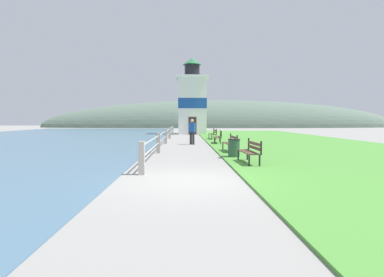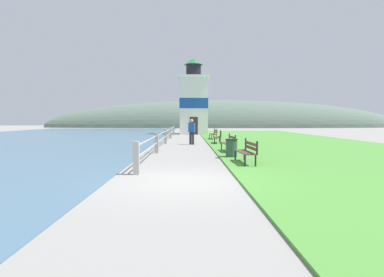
{
  "view_description": "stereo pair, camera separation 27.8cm",
  "coord_description": "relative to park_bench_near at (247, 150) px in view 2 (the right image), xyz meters",
  "views": [
    {
      "loc": [
        -0.12,
        -8.1,
        1.68
      ],
      "look_at": [
        0.44,
        13.84,
        0.3
      ],
      "focal_mm": 28.0,
      "sensor_mm": 36.0,
      "label": 1
    },
    {
      "loc": [
        0.16,
        -8.11,
        1.68
      ],
      "look_at": [
        0.44,
        13.84,
        0.3
      ],
      "focal_mm": 28.0,
      "sensor_mm": 36.0,
      "label": 2
    }
  ],
  "objects": [
    {
      "name": "park_bench_midway",
      "position": [
        -0.11,
        4.09,
        0.0
      ],
      "size": [
        0.53,
        1.76,
        0.94
      ],
      "rotation": [
        0.0,
        0.0,
        3.18
      ],
      "color": "brown",
      "rests_on": "ground_plane"
    },
    {
      "name": "park_bench_by_lighthouse",
      "position": [
        -0.04,
        14.09,
        0.0
      ],
      "size": [
        0.53,
        1.88,
        0.94
      ],
      "rotation": [
        0.0,
        0.0,
        3.17
      ],
      "color": "brown",
      "rests_on": "ground_plane"
    },
    {
      "name": "grass_verge",
      "position": [
        5.16,
        11.43,
        -0.51
      ],
      "size": [
        12.0,
        43.35,
        0.06
      ],
      "color": "#4C8E38",
      "rests_on": "ground_plane"
    },
    {
      "name": "park_bench_far",
      "position": [
        -0.1,
        9.57,
        0.0
      ],
      "size": [
        0.61,
        1.81,
        0.94
      ],
      "rotation": [
        0.0,
        0.0,
        3.06
      ],
      "color": "brown",
      "rests_on": "ground_plane"
    },
    {
      "name": "lighthouse",
      "position": [
        -1.57,
        24.34,
        3.28
      ],
      "size": [
        3.69,
        3.69,
        8.86
      ],
      "color": "white",
      "rests_on": "ground_plane"
    },
    {
      "name": "ground_plane",
      "position": [
        -2.37,
        -3.02,
        -0.54
      ],
      "size": [
        160.0,
        160.0,
        0.0
      ],
      "primitive_type": "plane",
      "color": "gray"
    },
    {
      "name": "person_strolling",
      "position": [
        -1.97,
        9.08,
        0.4
      ],
      "size": [
        0.48,
        0.38,
        1.72
      ],
      "rotation": [
        0.0,
        0.0,
        1.15
      ],
      "color": "#28282D",
      "rests_on": "ground_plane"
    },
    {
      "name": "distant_hillside",
      "position": [
        5.63,
        55.88,
        -0.54
      ],
      "size": [
        80.0,
        16.0,
        12.0
      ],
      "color": "#566B5B",
      "rests_on": "ground_plane"
    },
    {
      "name": "seawall_railing",
      "position": [
        -3.8,
        9.76,
        0.07
      ],
      "size": [
        0.18,
        23.74,
        1.03
      ],
      "color": "#A8A399",
      "rests_on": "ground_plane"
    },
    {
      "name": "trash_bin",
      "position": [
        -0.31,
        1.89,
        -0.11
      ],
      "size": [
        0.54,
        0.54,
        0.84
      ],
      "color": "#2D5138",
      "rests_on": "ground_plane"
    },
    {
      "name": "park_bench_near",
      "position": [
        0.0,
        0.0,
        0.0
      ],
      "size": [
        0.55,
        1.75,
        0.94
      ],
      "rotation": [
        0.0,
        0.0,
        3.19
      ],
      "color": "brown",
      "rests_on": "ground_plane"
    }
  ]
}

